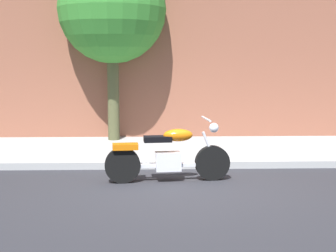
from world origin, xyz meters
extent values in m
plane|color=#28282D|center=(0.00, 0.00, 0.00)|extent=(60.00, 60.00, 0.00)
cube|color=#A2A2A2|center=(0.00, 2.87, 0.07)|extent=(20.22, 3.30, 0.14)
cylinder|color=black|center=(0.61, 0.33, 0.31)|extent=(0.63, 0.19, 0.62)
cylinder|color=black|center=(-0.97, 0.18, 0.31)|extent=(0.63, 0.19, 0.62)
cube|color=silver|center=(-0.18, 0.25, 0.36)|extent=(0.47, 0.32, 0.32)
cube|color=silver|center=(-0.18, 0.25, 0.29)|extent=(1.43, 0.22, 0.06)
ellipsoid|color=#D1660C|center=(0.00, 0.27, 0.82)|extent=(0.54, 0.31, 0.22)
cube|color=black|center=(-0.36, 0.24, 0.76)|extent=(0.50, 0.29, 0.10)
cube|color=#D1660C|center=(-0.92, 0.18, 0.64)|extent=(0.46, 0.28, 0.10)
cylinder|color=silver|center=(0.55, 0.32, 0.59)|extent=(0.27, 0.08, 0.58)
cylinder|color=silver|center=(0.49, 0.32, 1.10)|extent=(0.10, 0.70, 0.04)
sphere|color=silver|center=(0.63, 0.33, 0.94)|extent=(0.17, 0.17, 0.17)
cylinder|color=silver|center=(-0.44, 0.39, 0.26)|extent=(0.80, 0.17, 0.09)
cylinder|color=#4B4C2F|center=(-1.43, 4.07, 1.32)|extent=(0.29, 0.29, 2.65)
sphere|color=#34802E|center=(-1.43, 4.07, 3.38)|extent=(2.66, 2.66, 2.66)
camera|label=1|loc=(-0.43, -8.00, 2.07)|focal=51.41mm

